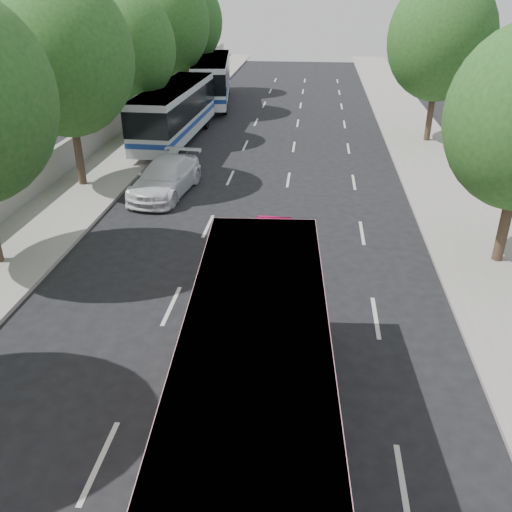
# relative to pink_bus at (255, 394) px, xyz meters

# --- Properties ---
(ground) EXTENTS (120.00, 120.00, 0.00)m
(ground) POSITION_rel_pink_bus_xyz_m (-1.30, 2.00, -2.07)
(ground) COLOR black
(ground) RESTS_ON ground
(sidewalk_left) EXTENTS (4.00, 90.00, 0.15)m
(sidewalk_left) POSITION_rel_pink_bus_xyz_m (-9.80, 22.00, -2.00)
(sidewalk_left) COLOR #9E998E
(sidewalk_left) RESTS_ON ground
(sidewalk_right) EXTENTS (4.00, 90.00, 0.12)m
(sidewalk_right) POSITION_rel_pink_bus_xyz_m (7.20, 22.00, -2.01)
(sidewalk_right) COLOR #9E998E
(sidewalk_right) RESTS_ON ground
(low_wall) EXTENTS (0.30, 90.00, 1.50)m
(low_wall) POSITION_rel_pink_bus_xyz_m (-11.60, 22.00, -1.17)
(low_wall) COLOR #9E998E
(low_wall) RESTS_ON sidewalk_left
(tree_left_c) EXTENTS (6.00, 6.00, 9.35)m
(tree_left_c) POSITION_rel_pink_bus_xyz_m (-9.92, 15.94, 4.05)
(tree_left_c) COLOR #38281E
(tree_left_c) RESTS_ON ground
(tree_left_d) EXTENTS (5.52, 5.52, 8.60)m
(tree_left_d) POSITION_rel_pink_bus_xyz_m (-9.82, 23.94, 3.56)
(tree_left_d) COLOR #38281E
(tree_left_d) RESTS_ON ground
(tree_left_e) EXTENTS (6.30, 6.30, 9.82)m
(tree_left_e) POSITION_rel_pink_bus_xyz_m (-9.72, 31.94, 4.36)
(tree_left_e) COLOR #38281E
(tree_left_e) RESTS_ON ground
(tree_left_f) EXTENTS (5.88, 5.88, 9.16)m
(tree_left_f) POSITION_rel_pink_bus_xyz_m (-9.92, 39.94, 3.93)
(tree_left_f) COLOR #38281E
(tree_left_f) RESTS_ON ground
(tree_right_far) EXTENTS (6.00, 6.00, 9.35)m
(tree_right_far) POSITION_rel_pink_bus_xyz_m (7.78, 25.94, 4.05)
(tree_right_far) COLOR #38281E
(tree_right_far) RESTS_ON ground
(pink_bus) EXTENTS (3.29, 10.58, 3.33)m
(pink_bus) POSITION_rel_pink_bus_xyz_m (0.00, 0.00, 0.00)
(pink_bus) COLOR #CC838B
(pink_bus) RESTS_ON ground
(pink_taxi) EXTENTS (1.96, 4.64, 1.57)m
(pink_taxi) POSITION_rel_pink_bus_xyz_m (-0.50, 8.43, -1.29)
(pink_taxi) COLOR #F2156B
(pink_taxi) RESTS_ON ground
(white_pickup) EXTENTS (2.75, 5.49, 1.53)m
(white_pickup) POSITION_rel_pink_bus_xyz_m (-5.80, 15.47, -1.31)
(white_pickup) COLOR silver
(white_pickup) RESTS_ON ground
(tour_coach_front) EXTENTS (2.76, 11.09, 3.30)m
(tour_coach_front) POSITION_rel_pink_bus_xyz_m (-7.45, 24.36, -0.09)
(tour_coach_front) COLOR silver
(tour_coach_front) RESTS_ON ground
(tour_coach_rear) EXTENTS (3.95, 11.75, 3.45)m
(tour_coach_rear) POSITION_rel_pink_bus_xyz_m (-7.31, 35.97, 0.00)
(tour_coach_rear) COLOR white
(tour_coach_rear) RESTS_ON ground
(taxi_roof_sign) EXTENTS (0.55, 0.19, 0.18)m
(taxi_roof_sign) POSITION_rel_pink_bus_xyz_m (-0.50, 8.43, -0.41)
(taxi_roof_sign) COLOR silver
(taxi_roof_sign) RESTS_ON pink_taxi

